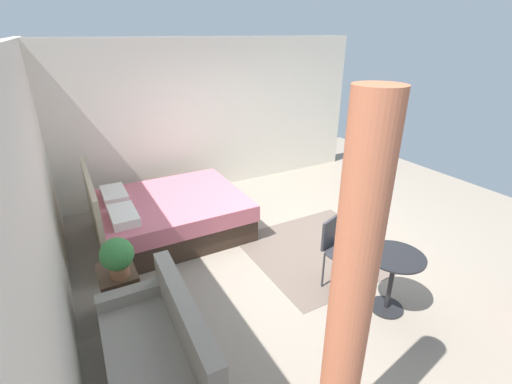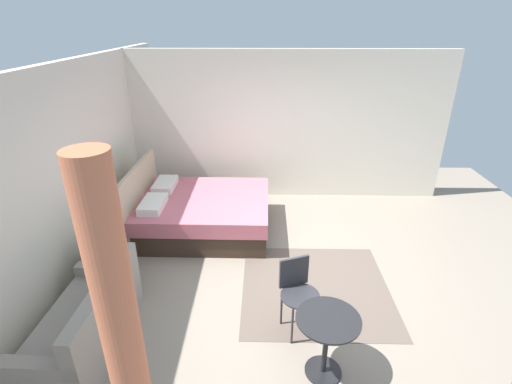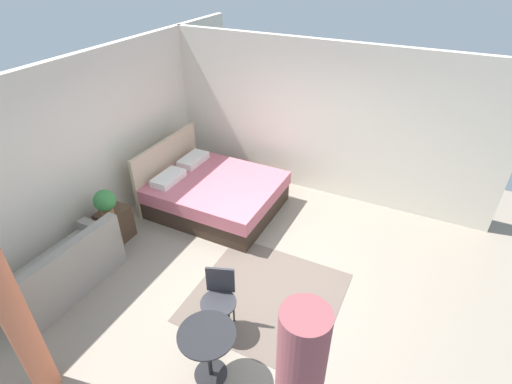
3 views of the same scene
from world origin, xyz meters
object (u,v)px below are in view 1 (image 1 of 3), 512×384
(potted_plant, at_px, (117,256))
(couch, at_px, (160,360))
(nightstand, at_px, (120,292))
(cafe_chair_near_window, at_px, (337,246))
(bed, at_px, (167,215))
(balcony_table, at_px, (393,272))

(potted_plant, bearing_deg, couch, -173.84)
(nightstand, xyz_separation_m, cafe_chair_near_window, (-0.70, -2.30, 0.26))
(couch, distance_m, cafe_chair_near_window, 2.21)
(bed, distance_m, couch, 2.60)
(potted_plant, bearing_deg, balcony_table, -115.94)
(couch, height_order, potted_plant, potted_plant)
(couch, height_order, cafe_chair_near_window, cafe_chair_near_window)
(couch, height_order, nightstand, couch)
(bed, xyz_separation_m, cafe_chair_near_window, (-2.12, -1.38, 0.22))
(couch, height_order, balcony_table, couch)
(bed, relative_size, balcony_table, 3.04)
(couch, xyz_separation_m, cafe_chair_near_window, (0.36, -2.17, 0.24))
(couch, xyz_separation_m, balcony_table, (-0.26, -2.39, 0.18))
(balcony_table, relative_size, cafe_chair_near_window, 0.81)
(bed, xyz_separation_m, nightstand, (-1.42, 0.92, -0.03))
(couch, distance_m, potted_plant, 1.08)
(couch, relative_size, potted_plant, 3.66)
(bed, relative_size, couch, 1.37)
(couch, distance_m, balcony_table, 2.42)
(nightstand, relative_size, cafe_chair_near_window, 0.65)
(bed, distance_m, potted_plant, 1.82)
(bed, height_order, couch, bed)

